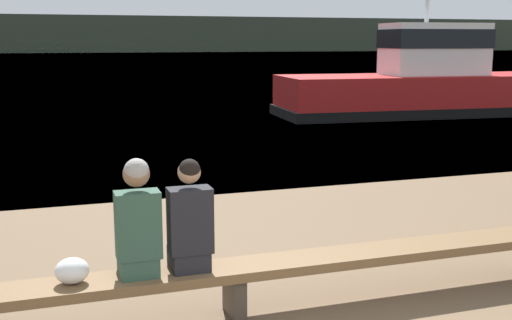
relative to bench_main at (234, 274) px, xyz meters
name	(u,v)px	position (x,y,z in m)	size (l,w,h in m)	color
water_surface	(49,53)	(0.08, 124.50, -0.39)	(240.00, 240.00, 0.00)	teal
far_shoreline	(48,34)	(0.08, 130.50, 3.21)	(600.00, 12.00, 7.21)	#384233
bench_main	(234,274)	(0.00, 0.00, 0.00)	(7.23, 0.45, 0.47)	brown
person_left	(138,223)	(-0.84, 0.00, 0.55)	(0.37, 0.39, 1.03)	#2D4C3D
person_right	(190,222)	(-0.40, 0.00, 0.52)	(0.37, 0.38, 0.99)	black
shopping_bag	(72,271)	(-1.39, 0.01, 0.19)	(0.28, 0.24, 0.22)	white
tugboat_red	(423,86)	(10.47, 13.31, 0.55)	(9.70, 3.72, 5.25)	#A81919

